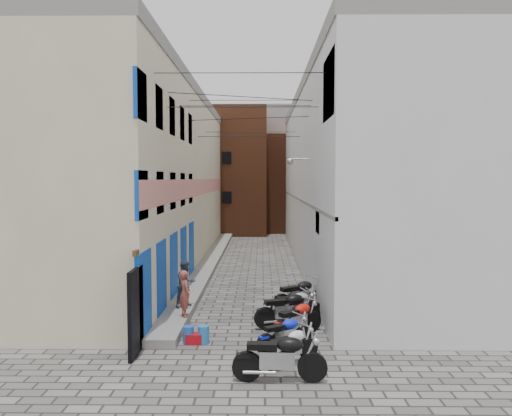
{
  "coord_description": "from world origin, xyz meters",
  "views": [
    {
      "loc": [
        0.63,
        -12.65,
        4.44
      ],
      "look_at": [
        0.36,
        11.57,
        3.0
      ],
      "focal_mm": 35.0,
      "sensor_mm": 36.0,
      "label": 1
    }
  ],
  "objects_px": {
    "water_jug_far": "(188,335)",
    "motorcycle_g": "(299,293)",
    "motorcycle_e": "(288,307)",
    "person_b": "(186,284)",
    "water_jug_near": "(203,335)",
    "motorcycle_c": "(285,332)",
    "person_a": "(185,293)",
    "red_crate": "(194,338)",
    "motorcycle_a": "(280,354)",
    "motorcycle_b": "(291,345)",
    "motorcycle_f": "(295,303)",
    "motorcycle_d": "(298,317)"
  },
  "relations": [
    {
      "from": "water_jug_far",
      "to": "motorcycle_g",
      "type": "bearing_deg",
      "value": 46.45
    },
    {
      "from": "motorcycle_e",
      "to": "person_b",
      "type": "xyz_separation_m",
      "value": [
        -3.25,
        1.39,
        0.41
      ]
    },
    {
      "from": "person_b",
      "to": "water_jug_near",
      "type": "distance_m",
      "value": 3.13
    },
    {
      "from": "motorcycle_c",
      "to": "water_jug_far",
      "type": "height_order",
      "value": "motorcycle_c"
    },
    {
      "from": "person_a",
      "to": "red_crate",
      "type": "xyz_separation_m",
      "value": [
        0.53,
        -1.74,
        -0.82
      ]
    },
    {
      "from": "water_jug_far",
      "to": "motorcycle_a",
      "type": "bearing_deg",
      "value": -46.58
    },
    {
      "from": "motorcycle_e",
      "to": "motorcycle_c",
      "type": "bearing_deg",
      "value": -22.59
    },
    {
      "from": "motorcycle_e",
      "to": "water_jug_far",
      "type": "height_order",
      "value": "motorcycle_e"
    },
    {
      "from": "motorcycle_b",
      "to": "motorcycle_e",
      "type": "distance_m",
      "value": 3.03
    },
    {
      "from": "motorcycle_b",
      "to": "motorcycle_c",
      "type": "distance_m",
      "value": 1.0
    },
    {
      "from": "motorcycle_c",
      "to": "water_jug_far",
      "type": "distance_m",
      "value": 2.63
    },
    {
      "from": "motorcycle_e",
      "to": "person_a",
      "type": "height_order",
      "value": "person_a"
    },
    {
      "from": "motorcycle_b",
      "to": "motorcycle_a",
      "type": "bearing_deg",
      "value": -55.3
    },
    {
      "from": "motorcycle_f",
      "to": "water_jug_near",
      "type": "distance_m",
      "value": 3.63
    },
    {
      "from": "red_crate",
      "to": "motorcycle_b",
      "type": "bearing_deg",
      "value": -31.18
    },
    {
      "from": "motorcycle_c",
      "to": "motorcycle_a",
      "type": "bearing_deg",
      "value": -39.11
    },
    {
      "from": "person_a",
      "to": "red_crate",
      "type": "relative_size",
      "value": 3.24
    },
    {
      "from": "person_a",
      "to": "water_jug_near",
      "type": "height_order",
      "value": "person_a"
    },
    {
      "from": "motorcycle_d",
      "to": "person_a",
      "type": "bearing_deg",
      "value": -150.3
    },
    {
      "from": "motorcycle_a",
      "to": "person_a",
      "type": "xyz_separation_m",
      "value": [
        -2.73,
        4.24,
        0.35
      ]
    },
    {
      "from": "motorcycle_b",
      "to": "motorcycle_c",
      "type": "relative_size",
      "value": 0.99
    },
    {
      "from": "motorcycle_f",
      "to": "motorcycle_g",
      "type": "relative_size",
      "value": 0.83
    },
    {
      "from": "motorcycle_c",
      "to": "motorcycle_g",
      "type": "distance_m",
      "value": 3.99
    },
    {
      "from": "motorcycle_d",
      "to": "water_jug_far",
      "type": "distance_m",
      "value": 3.07
    },
    {
      "from": "motorcycle_d",
      "to": "person_b",
      "type": "distance_m",
      "value": 4.17
    },
    {
      "from": "motorcycle_g",
      "to": "water_jug_far",
      "type": "bearing_deg",
      "value": -74.87
    },
    {
      "from": "motorcycle_b",
      "to": "motorcycle_g",
      "type": "xyz_separation_m",
      "value": [
        0.56,
        4.92,
        0.11
      ]
    },
    {
      "from": "motorcycle_a",
      "to": "motorcycle_g",
      "type": "bearing_deg",
      "value": 173.27
    },
    {
      "from": "motorcycle_f",
      "to": "water_jug_near",
      "type": "bearing_deg",
      "value": -61.24
    },
    {
      "from": "motorcycle_b",
      "to": "motorcycle_d",
      "type": "bearing_deg",
      "value": 133.82
    },
    {
      "from": "motorcycle_f",
      "to": "water_jug_near",
      "type": "xyz_separation_m",
      "value": [
        -2.64,
        -2.48,
        -0.25
      ]
    },
    {
      "from": "motorcycle_g",
      "to": "person_b",
      "type": "height_order",
      "value": "person_b"
    },
    {
      "from": "motorcycle_e",
      "to": "person_b",
      "type": "bearing_deg",
      "value": -130.46
    },
    {
      "from": "motorcycle_c",
      "to": "person_a",
      "type": "relative_size",
      "value": 1.2
    },
    {
      "from": "motorcycle_b",
      "to": "red_crate",
      "type": "distance_m",
      "value": 2.95
    },
    {
      "from": "red_crate",
      "to": "person_b",
      "type": "bearing_deg",
      "value": 102.92
    },
    {
      "from": "motorcycle_e",
      "to": "person_b",
      "type": "relative_size",
      "value": 1.36
    },
    {
      "from": "motorcycle_c",
      "to": "motorcycle_e",
      "type": "distance_m",
      "value": 2.05
    },
    {
      "from": "person_a",
      "to": "red_crate",
      "type": "distance_m",
      "value": 1.99
    },
    {
      "from": "motorcycle_e",
      "to": "red_crate",
      "type": "relative_size",
      "value": 4.74
    },
    {
      "from": "motorcycle_a",
      "to": "person_b",
      "type": "height_order",
      "value": "person_b"
    },
    {
      "from": "motorcycle_d",
      "to": "person_b",
      "type": "height_order",
      "value": "person_b"
    },
    {
      "from": "motorcycle_e",
      "to": "motorcycle_b",
      "type": "bearing_deg",
      "value": -18.84
    },
    {
      "from": "motorcycle_g",
      "to": "red_crate",
      "type": "bearing_deg",
      "value": -73.39
    },
    {
      "from": "motorcycle_e",
      "to": "water_jug_near",
      "type": "relative_size",
      "value": 4.29
    },
    {
      "from": "person_a",
      "to": "motorcycle_g",
      "type": "bearing_deg",
      "value": -93.92
    },
    {
      "from": "person_a",
      "to": "red_crate",
      "type": "height_order",
      "value": "person_a"
    },
    {
      "from": "water_jug_near",
      "to": "water_jug_far",
      "type": "height_order",
      "value": "water_jug_near"
    },
    {
      "from": "water_jug_near",
      "to": "red_crate",
      "type": "height_order",
      "value": "water_jug_near"
    },
    {
      "from": "motorcycle_e",
      "to": "water_jug_far",
      "type": "xyz_separation_m",
      "value": [
        -2.75,
        -1.51,
        -0.36
      ]
    }
  ]
}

